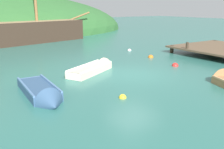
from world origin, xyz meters
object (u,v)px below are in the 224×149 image
buoy_red (175,66)px  buoy_white (129,51)px  buoy_orange (151,57)px  rowboat_outer_left (42,95)px  buoy_yellow (123,98)px  rowboat_far (96,69)px  sailing_ship (13,35)px

buoy_red → buoy_white: size_ratio=1.32×
buoy_white → buoy_orange: bearing=-98.7°
rowboat_outer_left → buoy_red: rowboat_outer_left is taller
buoy_yellow → buoy_white: buoy_yellow is taller
rowboat_outer_left → rowboat_far: (3.78, 2.44, 0.01)m
sailing_ship → buoy_orange: size_ratio=44.55×
rowboat_outer_left → buoy_red: size_ratio=9.27×
rowboat_far → buoy_red: 4.76m
rowboat_far → buoy_yellow: size_ratio=12.69×
rowboat_far → buoy_white: (5.48, 4.13, -0.12)m
buoy_red → buoy_orange: size_ratio=1.07×
buoy_orange → buoy_yellow: bearing=-139.6°
sailing_ship → buoy_red: sailing_ship is taller
buoy_orange → rowboat_far: bearing=-167.3°
buoy_white → buoy_yellow: bearing=-128.9°
rowboat_far → buoy_orange: (5.02, 1.13, -0.12)m
buoy_white → buoy_orange: (-0.46, -2.99, 0.00)m
buoy_yellow → rowboat_far: bearing=73.4°
sailing_ship → buoy_yellow: sailing_ship is taller
rowboat_outer_left → rowboat_far: 4.50m
buoy_red → rowboat_far: bearing=160.5°
buoy_yellow → buoy_white: size_ratio=1.01×
sailing_ship → buoy_white: (6.65, -9.17, -0.77)m
buoy_red → buoy_white: buoy_red is taller
sailing_ship → rowboat_far: size_ratio=4.30×
rowboat_outer_left → buoy_orange: (8.80, 3.57, -0.11)m
sailing_ship → rowboat_outer_left: bearing=-112.7°
sailing_ship → rowboat_far: bearing=-98.2°
sailing_ship → rowboat_outer_left: (-2.61, -15.73, -0.66)m
rowboat_far → buoy_red: rowboat_far is taller
sailing_ship → buoy_yellow: (-0.08, -17.51, -0.77)m
rowboat_outer_left → buoy_white: 11.35m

